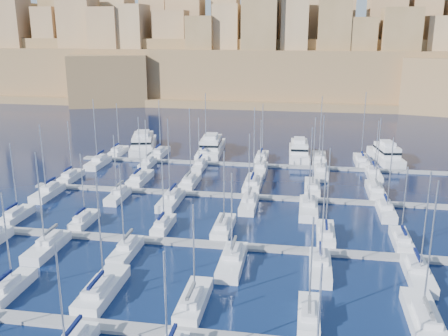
% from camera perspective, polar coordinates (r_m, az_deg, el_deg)
% --- Properties ---
extents(ground, '(600.00, 600.00, 0.00)m').
position_cam_1_polar(ground, '(83.77, 1.81, -5.60)').
color(ground, black).
rests_on(ground, ground).
extents(pontoon_near, '(84.00, 2.00, 0.40)m').
position_cam_1_polar(pontoon_near, '(53.89, -3.28, -18.54)').
color(pontoon_near, slate).
rests_on(pontoon_near, ground).
extents(pontoon_mid_near, '(84.00, 2.00, 0.40)m').
position_cam_1_polar(pontoon_mid_near, '(72.76, 0.54, -8.86)').
color(pontoon_mid_near, slate).
rests_on(pontoon_mid_near, ground).
extents(pontoon_mid_far, '(84.00, 2.00, 0.40)m').
position_cam_1_polar(pontoon_mid_far, '(93.01, 2.64, -3.26)').
color(pontoon_mid_far, slate).
rests_on(pontoon_mid_far, ground).
extents(pontoon_far, '(84.00, 2.00, 0.40)m').
position_cam_1_polar(pontoon_far, '(113.92, 3.96, 0.32)').
color(pontoon_far, slate).
rests_on(pontoon_far, ground).
extents(sailboat_1, '(2.44, 8.12, 12.76)m').
position_cam_1_polar(sailboat_1, '(66.07, -23.23, -12.45)').
color(sailboat_1, silver).
rests_on(sailboat_1, ground).
extents(sailboat_2, '(3.18, 10.59, 15.24)m').
position_cam_1_polar(sailboat_2, '(62.12, -13.78, -13.37)').
color(sailboat_2, silver).
rests_on(sailboat_2, ground).
extents(sailboat_3, '(2.76, 9.21, 12.44)m').
position_cam_1_polar(sailboat_3, '(58.38, -3.50, -14.97)').
color(sailboat_3, silver).
rests_on(sailboat_3, ground).
extents(sailboat_4, '(2.34, 7.79, 12.11)m').
position_cam_1_polar(sailboat_4, '(56.66, 9.66, -16.25)').
color(sailboat_4, silver).
rests_on(sailboat_4, ground).
extents(sailboat_5, '(3.16, 10.52, 16.18)m').
position_cam_1_polar(sailboat_5, '(59.27, 21.84, -15.64)').
color(sailboat_5, silver).
rests_on(sailboat_5, ground).
extents(sailboat_12, '(2.34, 7.79, 13.08)m').
position_cam_1_polar(sailboat_12, '(89.15, -22.63, -5.02)').
color(sailboat_12, silver).
rests_on(sailboat_12, ground).
extents(sailboat_13, '(2.25, 7.50, 11.88)m').
position_cam_1_polar(sailboat_13, '(83.49, -15.70, -5.76)').
color(sailboat_13, silver).
rests_on(sailboat_13, ground).
extents(sailboat_14, '(2.25, 7.49, 11.91)m').
position_cam_1_polar(sailboat_14, '(78.99, -6.96, -6.52)').
color(sailboat_14, silver).
rests_on(sailboat_14, ground).
extents(sailboat_15, '(2.69, 8.97, 13.05)m').
position_cam_1_polar(sailboat_15, '(77.65, -0.07, -6.79)').
color(sailboat_15, silver).
rests_on(sailboat_15, ground).
extents(sailboat_16, '(2.64, 8.80, 14.13)m').
position_cam_1_polar(sailboat_16, '(76.75, 11.53, -7.40)').
color(sailboat_16, silver).
rests_on(sailboat_16, ground).
extents(sailboat_17, '(2.42, 8.07, 11.95)m').
position_cam_1_polar(sailboat_17, '(77.71, 19.60, -7.75)').
color(sailboat_17, silver).
rests_on(sailboat_17, ground).
extents(sailboat_19, '(2.85, 9.49, 14.92)m').
position_cam_1_polar(sailboat_19, '(75.45, -19.54, -8.44)').
color(sailboat_19, silver).
rests_on(sailboat_19, ground).
extents(sailboat_20, '(2.54, 8.46, 13.66)m').
position_cam_1_polar(sailboat_20, '(71.27, -11.14, -9.26)').
color(sailboat_20, silver).
rests_on(sailboat_20, ground).
extents(sailboat_21, '(3.00, 10.00, 13.39)m').
position_cam_1_polar(sailboat_21, '(67.09, 0.94, -10.59)').
color(sailboat_21, silver).
rests_on(sailboat_21, ground).
extents(sailboat_22, '(2.78, 9.25, 15.18)m').
position_cam_1_polar(sailboat_22, '(66.90, 10.93, -10.97)').
color(sailboat_22, silver).
rests_on(sailboat_22, ground).
extents(sailboat_23, '(2.85, 9.48, 14.64)m').
position_cam_1_polar(sailboat_23, '(68.36, 21.30, -11.22)').
color(sailboat_23, silver).
rests_on(sailboat_23, ground).
extents(sailboat_24, '(2.44, 8.12, 12.56)m').
position_cam_1_polar(sailboat_24, '(107.96, -17.08, -0.94)').
color(sailboat_24, silver).
rests_on(sailboat_24, ground).
extents(sailboat_25, '(2.94, 9.79, 13.69)m').
position_cam_1_polar(sailboat_25, '(103.13, -9.58, -1.22)').
color(sailboat_25, silver).
rests_on(sailboat_25, ground).
extents(sailboat_26, '(2.76, 9.20, 15.74)m').
position_cam_1_polar(sailboat_26, '(99.99, -3.90, -1.56)').
color(sailboat_26, silver).
rests_on(sailboat_26, ground).
extents(sailboat_27, '(3.21, 10.70, 16.10)m').
position_cam_1_polar(sailboat_27, '(98.65, 3.34, -1.79)').
color(sailboat_27, silver).
rests_on(sailboat_27, ground).
extents(sailboat_28, '(2.92, 9.72, 14.62)m').
position_cam_1_polar(sailboat_28, '(97.75, 10.05, -2.19)').
color(sailboat_28, silver).
rests_on(sailboat_28, ground).
extents(sailboat_29, '(2.93, 9.76, 14.87)m').
position_cam_1_polar(sailboat_29, '(98.69, 16.91, -2.47)').
color(sailboat_29, silver).
rests_on(sailboat_29, ground).
extents(sailboat_30, '(2.75, 9.18, 14.06)m').
position_cam_1_polar(sailboat_30, '(98.99, -19.48, -2.66)').
color(sailboat_30, silver).
rests_on(sailboat_30, ground).
extents(sailboat_31, '(2.44, 8.14, 12.49)m').
position_cam_1_polar(sailboat_31, '(93.75, -12.01, -3.11)').
color(sailboat_31, silver).
rests_on(sailboat_31, ground).
extents(sailboat_32, '(2.99, 9.97, 15.88)m').
position_cam_1_polar(sailboat_32, '(89.78, -6.08, -3.66)').
color(sailboat_32, silver).
rests_on(sailboat_32, ground).
extents(sailboat_33, '(2.69, 8.98, 13.69)m').
position_cam_1_polar(sailboat_33, '(87.69, 2.87, -4.09)').
color(sailboat_33, silver).
rests_on(sailboat_33, ground).
extents(sailboat_34, '(3.08, 10.26, 15.25)m').
position_cam_1_polar(sailboat_34, '(86.62, 9.62, -4.54)').
color(sailboat_34, silver).
rests_on(sailboat_34, ground).
extents(sailboat_35, '(2.56, 8.52, 13.79)m').
position_cam_1_polar(sailboat_35, '(88.55, 18.03, -4.69)').
color(sailboat_35, silver).
rests_on(sailboat_35, ground).
extents(sailboat_36, '(2.49, 8.29, 12.98)m').
position_cam_1_polar(sailboat_36, '(126.68, -11.98, 1.85)').
color(sailboat_36, silver).
rests_on(sailboat_36, ground).
extents(sailboat_37, '(2.77, 9.25, 13.87)m').
position_cam_1_polar(sailboat_37, '(123.71, -7.34, 1.74)').
color(sailboat_37, silver).
rests_on(sailboat_37, ground).
extents(sailboat_38, '(3.24, 10.81, 15.71)m').
position_cam_1_polar(sailboat_38, '(121.72, -2.14, 1.64)').
color(sailboat_38, silver).
rests_on(sailboat_38, ground).
extents(sailboat_39, '(2.65, 8.84, 13.70)m').
position_cam_1_polar(sailboat_39, '(118.87, 4.33, 1.24)').
color(sailboat_39, silver).
rests_on(sailboat_39, ground).
extents(sailboat_40, '(3.15, 10.50, 15.64)m').
position_cam_1_polar(sailboat_40, '(119.29, 10.81, 1.07)').
color(sailboat_40, silver).
rests_on(sailboat_40, ground).
extents(sailboat_41, '(2.97, 9.88, 16.80)m').
position_cam_1_polar(sailboat_41, '(119.66, 15.42, 0.83)').
color(sailboat_41, silver).
rests_on(sailboat_41, ground).
extents(sailboat_42, '(2.90, 9.67, 15.65)m').
position_cam_1_polar(sailboat_42, '(117.32, -14.16, 0.61)').
color(sailboat_42, silver).
rests_on(sailboat_42, ground).
extents(sailboat_43, '(2.25, 7.48, 11.14)m').
position_cam_1_polar(sailboat_43, '(114.33, -8.73, 0.49)').
color(sailboat_43, silver).
rests_on(sailboat_43, ground).
extents(sailboat_44, '(2.30, 7.65, 12.00)m').
position_cam_1_polar(sailboat_44, '(111.15, -2.81, 0.22)').
color(sailboat_44, silver).
rests_on(sailboat_44, ground).
extents(sailboat_45, '(2.65, 8.85, 12.03)m').
position_cam_1_polar(sailboat_45, '(108.60, 4.19, -0.17)').
color(sailboat_45, silver).
rests_on(sailboat_45, ground).
extents(sailboat_46, '(2.84, 9.47, 13.49)m').
position_cam_1_polar(sailboat_46, '(107.98, 11.03, -0.51)').
color(sailboat_46, silver).
rests_on(sailboat_46, ground).
extents(sailboat_47, '(2.71, 9.05, 12.64)m').
position_cam_1_polar(sailboat_47, '(109.10, 16.75, -0.74)').
color(sailboat_47, silver).
rests_on(sailboat_47, ground).
extents(motor_yacht_a, '(10.07, 19.74, 5.25)m').
position_cam_1_polar(motor_yacht_a, '(129.97, -9.22, 2.80)').
color(motor_yacht_a, silver).
rests_on(motor_yacht_a, ground).
extents(motor_yacht_b, '(6.34, 17.90, 5.25)m').
position_cam_1_polar(motor_yacht_b, '(124.85, -1.45, 2.46)').
color(motor_yacht_b, silver).
rests_on(motor_yacht_b, ground).
extents(motor_yacht_c, '(5.19, 15.59, 5.25)m').
position_cam_1_polar(motor_yacht_c, '(121.71, 8.57, 1.94)').
color(motor_yacht_c, silver).
rests_on(motor_yacht_c, ground).
extents(motor_yacht_d, '(7.06, 15.96, 5.25)m').
position_cam_1_polar(motor_yacht_d, '(123.18, 18.03, 1.49)').
color(motor_yacht_d, silver).
rests_on(motor_yacht_d, ground).
extents(fortified_city, '(460.00, 108.95, 59.52)m').
position_cam_1_polar(fortified_city, '(233.34, 7.00, 11.83)').
color(fortified_city, brown).
rests_on(fortified_city, ground).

